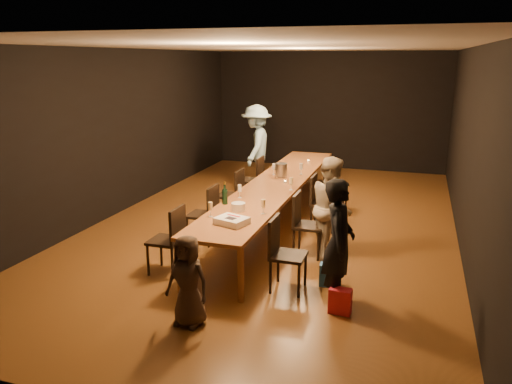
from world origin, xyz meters
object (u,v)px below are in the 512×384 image
(chair_right_1, at_px, (309,225))
(champagne_bottle, at_px, (225,193))
(woman_birthday, at_px, (339,243))
(birthday_cake, at_px, (232,221))
(chair_left_2, at_px, (230,195))
(chair_right_2, at_px, (324,203))
(ice_bucket, at_px, (281,170))
(man_blue, at_px, (256,146))
(table, at_px, (276,186))
(chair_left_1, at_px, (202,214))
(plate_stack, at_px, (238,207))
(woman_tan, at_px, (331,207))
(chair_right_3, at_px, (336,186))
(chair_left_0, at_px, (166,240))
(child, at_px, (188,281))
(chair_left_3, at_px, (251,180))
(chair_right_0, at_px, (288,255))

(chair_right_1, relative_size, champagne_bottle, 2.76)
(woman_birthday, relative_size, birthday_cake, 3.31)
(chair_left_2, bearing_deg, chair_right_2, -90.00)
(ice_bucket, bearing_deg, chair_right_1, -62.22)
(woman_birthday, relative_size, man_blue, 0.83)
(chair_left_2, bearing_deg, chair_right_1, -125.22)
(table, relative_size, chair_left_1, 6.45)
(chair_left_1, bearing_deg, chair_right_1, -90.00)
(chair_left_2, height_order, plate_stack, chair_left_2)
(woman_birthday, bearing_deg, woman_tan, 7.77)
(chair_right_3, relative_size, woman_birthday, 0.61)
(chair_left_0, height_order, chair_left_1, same)
(table, height_order, chair_left_0, chair_left_0)
(woman_birthday, bearing_deg, chair_right_2, 8.76)
(chair_right_1, height_order, man_blue, man_blue)
(table, height_order, champagne_bottle, champagne_bottle)
(chair_right_1, bearing_deg, plate_stack, -60.40)
(chair_left_1, distance_m, child, 2.52)
(chair_right_3, xyz_separation_m, chair_left_0, (-1.70, -3.60, 0.00))
(chair_right_1, bearing_deg, chair_left_3, -144.69)
(chair_left_3, xyz_separation_m, ice_bucket, (0.81, -0.71, 0.41))
(chair_right_3, xyz_separation_m, man_blue, (-2.00, 1.26, 0.45))
(chair_right_1, relative_size, ice_bucket, 3.86)
(chair_right_1, relative_size, man_blue, 0.51)
(chair_right_1, xyz_separation_m, ice_bucket, (-0.89, 1.69, 0.41))
(chair_right_3, distance_m, champagne_bottle, 2.96)
(woman_birthday, height_order, ice_bucket, woman_birthday)
(champagne_bottle, bearing_deg, table, 76.35)
(chair_right_2, distance_m, birthday_cake, 2.45)
(chair_left_0, relative_size, man_blue, 0.51)
(chair_right_1, distance_m, woman_birthday, 1.55)
(child, bearing_deg, chair_right_3, 86.46)
(chair_right_0, distance_m, woman_tan, 1.36)
(chair_right_0, relative_size, plate_stack, 4.70)
(chair_left_3, distance_m, woman_birthday, 4.46)
(chair_left_3, height_order, birthday_cake, chair_left_3)
(chair_left_3, bearing_deg, plate_stack, -164.81)
(chair_right_2, bearing_deg, ice_bucket, -118.75)
(chair_right_3, bearing_deg, chair_right_0, -0.00)
(man_blue, distance_m, ice_bucket, 2.26)
(woman_birthday, distance_m, plate_stack, 1.77)
(woman_birthday, height_order, child, woman_birthday)
(table, distance_m, chair_left_3, 1.49)
(chair_right_3, height_order, man_blue, man_blue)
(man_blue, relative_size, child, 1.80)
(chair_left_0, distance_m, chair_left_3, 3.60)
(chair_left_1, xyz_separation_m, chair_left_2, (0.00, 1.20, 0.00))
(chair_right_3, height_order, chair_left_2, same)
(man_blue, height_order, child, man_blue)
(chair_right_0, xyz_separation_m, birthday_cake, (-0.79, 0.10, 0.33))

